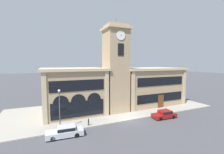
# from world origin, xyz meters

# --- Properties ---
(ground_plane) EXTENTS (300.00, 300.00, 0.00)m
(ground_plane) POSITION_xyz_m (0.00, 0.00, 0.00)
(ground_plane) COLOR #424247
(sidewalk_kerb) EXTENTS (42.00, 15.34, 0.15)m
(sidewalk_kerb) POSITION_xyz_m (0.00, 7.67, 0.07)
(sidewalk_kerb) COLOR gray
(sidewalk_kerb) RESTS_ON ground_plane
(clock_tower) EXTENTS (4.92, 4.92, 18.33)m
(clock_tower) POSITION_xyz_m (0.00, 5.64, 8.61)
(clock_tower) COLOR tan
(clock_tower) RESTS_ON ground_plane
(town_hall_left_wing) EXTENTS (11.72, 10.50, 8.77)m
(town_hall_left_wing) POSITION_xyz_m (-7.92, 8.40, 4.41)
(town_hall_left_wing) COLOR tan
(town_hall_left_wing) RESTS_ON ground_plane
(town_hall_right_wing) EXTENTS (15.29, 10.50, 8.60)m
(town_hall_right_wing) POSITION_xyz_m (9.70, 8.41, 4.32)
(town_hall_right_wing) COLOR tan
(town_hall_right_wing) RESTS_ON ground_plane
(parked_car_near) EXTENTS (4.83, 2.07, 1.41)m
(parked_car_near) POSITION_xyz_m (-10.62, -1.36, 0.73)
(parked_car_near) COLOR #B2B7C1
(parked_car_near) RESTS_ON ground_plane
(parked_car_mid) EXTENTS (4.35, 2.11, 1.37)m
(parked_car_mid) POSITION_xyz_m (6.23, -1.36, 0.71)
(parked_car_mid) COLOR maroon
(parked_car_mid) RESTS_ON ground_plane
(street_lamp) EXTENTS (0.36, 0.36, 5.90)m
(street_lamp) POSITION_xyz_m (-11.13, 0.42, 4.01)
(street_lamp) COLOR #4C4C51
(street_lamp) RESTS_ON sidewalk_kerb
(bollard) EXTENTS (0.18, 0.18, 1.06)m
(bollard) POSITION_xyz_m (-6.99, 0.56, 0.67)
(bollard) COLOR black
(bollard) RESTS_ON sidewalk_kerb
(fire_hydrant) EXTENTS (0.22, 0.22, 0.87)m
(fire_hydrant) POSITION_xyz_m (8.41, 0.59, 0.57)
(fire_hydrant) COLOR red
(fire_hydrant) RESTS_ON sidewalk_kerb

